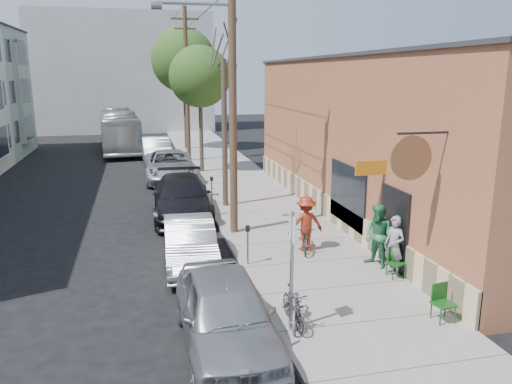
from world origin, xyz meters
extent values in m
plane|color=black|center=(0.00, 0.00, 0.00)|extent=(120.00, 120.00, 0.00)
cube|color=gray|center=(4.25, 11.00, 0.07)|extent=(4.50, 58.00, 0.15)
cube|color=#9D593A|center=(9.00, 5.00, 3.25)|extent=(5.00, 20.00, 6.50)
cube|color=#2B2B2D|center=(9.00, 5.00, 6.55)|extent=(5.20, 20.20, 0.12)
cube|color=beige|center=(6.48, 5.00, 0.55)|extent=(0.10, 20.00, 1.10)
cube|color=black|center=(6.47, -1.00, 1.30)|extent=(0.10, 1.60, 2.60)
cube|color=black|center=(6.47, 2.50, 1.60)|extent=(0.08, 3.00, 2.20)
cylinder|color=brown|center=(5.55, -3.20, 3.90)|extent=(1.10, 0.06, 1.10)
cube|color=#B97015|center=(6.00, -0.20, 3.10)|extent=(1.00, 0.08, 0.45)
cube|color=#9FAE93|center=(-9.25, 26.00, 4.50)|extent=(1.10, 3.20, 7.00)
cube|color=#B5B5B0|center=(-2.00, 42.00, 6.00)|extent=(18.00, 8.00, 12.00)
cube|color=slate|center=(2.35, -3.91, 1.55)|extent=(0.07, 0.07, 2.80)
cube|color=silver|center=(2.35, -3.91, 2.55)|extent=(0.02, 0.45, 0.60)
cylinder|color=slate|center=(2.25, 0.25, 0.70)|extent=(0.06, 0.06, 1.10)
cylinder|color=black|center=(2.25, 0.25, 1.30)|extent=(0.14, 0.14, 0.18)
cylinder|color=slate|center=(2.25, 7.85, 0.70)|extent=(0.06, 0.06, 1.10)
cylinder|color=black|center=(2.25, 7.85, 1.30)|extent=(0.14, 0.14, 0.18)
cylinder|color=#503A28|center=(2.45, 3.55, 5.15)|extent=(0.28, 0.28, 10.00)
cylinder|color=slate|center=(-0.05, 3.55, 8.05)|extent=(0.35, 0.24, 0.24)
cylinder|color=#503A28|center=(2.45, 19.99, 5.15)|extent=(0.28, 0.28, 10.00)
cube|color=#503A28|center=(2.45, 19.99, 9.35)|extent=(1.80, 0.12, 0.12)
cube|color=#503A28|center=(2.45, 19.99, 8.75)|extent=(1.40, 0.10, 0.10)
cylinder|color=#44392C|center=(2.80, 7.44, 3.33)|extent=(0.24, 0.24, 6.36)
cylinder|color=#44392C|center=(2.80, 15.75, 2.78)|extent=(0.24, 0.24, 5.27)
sphere|color=#31581E|center=(2.80, 15.75, 5.75)|extent=(3.58, 3.58, 3.58)
cylinder|color=#44392C|center=(2.80, 25.64, 3.34)|extent=(0.24, 0.24, 6.39)
sphere|color=#31581E|center=(2.80, 25.64, 6.94)|extent=(4.90, 4.90, 4.90)
imported|color=gray|center=(6.20, -1.54, 1.04)|extent=(0.65, 0.76, 1.77)
imported|color=#337F4B|center=(6.05, -0.84, 1.12)|extent=(1.06, 1.16, 1.95)
imported|color=maroon|center=(4.38, 1.04, 1.08)|extent=(1.22, 0.73, 1.85)
imported|color=black|center=(4.38, 1.04, 0.59)|extent=(1.05, 1.77, 0.88)
imported|color=black|center=(2.46, -3.74, 0.60)|extent=(0.44, 1.51, 0.90)
imported|color=gray|center=(2.55, -3.67, 0.57)|extent=(1.09, 1.70, 0.84)
imported|color=#93959A|center=(0.80, -4.14, 0.83)|extent=(1.98, 4.86, 1.65)
imported|color=#B8BAC1|center=(0.55, 0.99, 0.73)|extent=(1.71, 4.46, 1.45)
imported|color=black|center=(0.80, 6.59, 0.84)|extent=(2.61, 5.89, 1.68)
imported|color=#A8A8B0|center=(0.80, 14.13, 0.84)|extent=(2.80, 6.06, 1.68)
imported|color=#AAAEB2|center=(0.29, 20.25, 0.85)|extent=(2.01, 5.26, 1.71)
imported|color=beige|center=(-2.33, 26.63, 1.58)|extent=(3.48, 11.51, 3.16)
camera|label=1|loc=(-0.83, -13.93, 5.87)|focal=35.00mm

